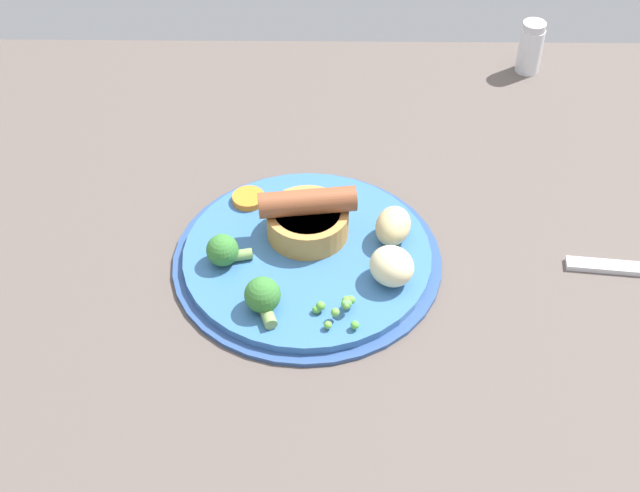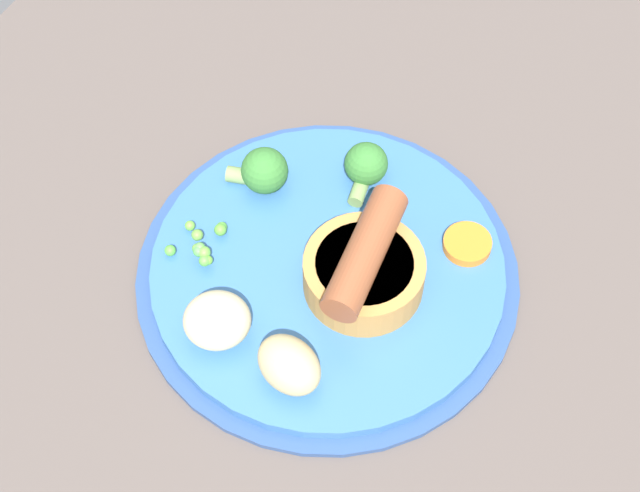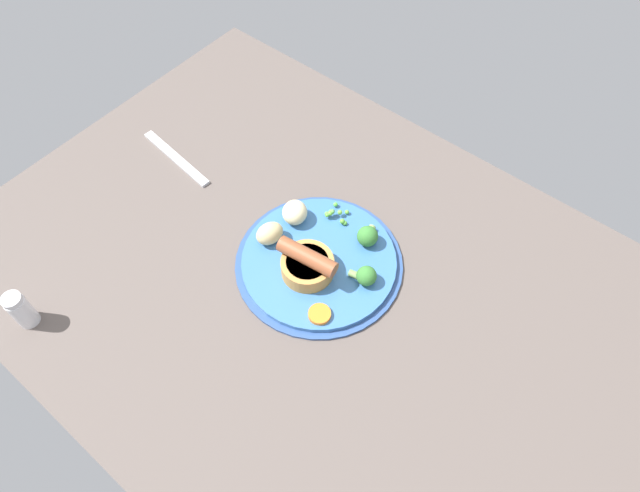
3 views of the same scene
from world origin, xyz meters
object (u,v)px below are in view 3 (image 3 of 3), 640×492
object	(u,v)px
dinner_plate	(320,263)
pea_pile	(336,214)
potato_chunk_1	(270,233)
carrot_slice_0	(320,314)
potato_chunk_0	(295,212)
sausage_pudding	(306,265)
fork	(176,158)
broccoli_floret_near	(368,236)
broccoli_floret_far	(366,276)
salt_shaker	(21,310)

from	to	relation	value
dinner_plate	pea_pile	size ratio (longest dim) A/B	6.23
dinner_plate	potato_chunk_1	world-z (taller)	potato_chunk_1
dinner_plate	carrot_slice_0	distance (cm)	10.01
carrot_slice_0	potato_chunk_0	bearing A→B (deg)	141.88
sausage_pudding	potato_chunk_1	xyz separation A→B (cm)	(-8.72, 1.16, -0.37)
pea_pile	potato_chunk_0	world-z (taller)	potato_chunk_0
pea_pile	potato_chunk_0	xyz separation A→B (cm)	(-5.07, -4.65, 0.94)
potato_chunk_0	potato_chunk_1	world-z (taller)	potato_chunk_0
potato_chunk_1	fork	distance (cm)	26.96
dinner_plate	broccoli_floret_near	xyz separation A→B (cm)	(3.68, 7.71, 2.51)
pea_pile	potato_chunk_1	distance (cm)	11.86
potato_chunk_0	fork	xyz separation A→B (cm)	(-27.02, -2.61, -2.95)
broccoli_floret_far	salt_shaker	distance (cm)	52.07
pea_pile	fork	xyz separation A→B (cm)	(-32.09, -7.26, -2.01)
broccoli_floret_near	fork	bearing A→B (deg)	-98.94
dinner_plate	potato_chunk_0	size ratio (longest dim) A/B	5.99
broccoli_floret_far	fork	bearing A→B (deg)	167.56
dinner_plate	salt_shaker	world-z (taller)	salt_shaker
potato_chunk_1	broccoli_floret_near	bearing A→B (deg)	37.62
pea_pile	fork	distance (cm)	32.96
broccoli_floret_near	potato_chunk_0	distance (cm)	12.87
dinner_plate	sausage_pudding	world-z (taller)	sausage_pudding
broccoli_floret_far	potato_chunk_1	bearing A→B (deg)	178.92
potato_chunk_1	carrot_slice_0	xyz separation A→B (cm)	(15.16, -5.74, -1.41)
potato_chunk_0	salt_shaker	xyz separation A→B (cm)	(-19.72, -39.73, 0.18)
broccoli_floret_near	potato_chunk_0	bearing A→B (deg)	-90.60
carrot_slice_0	fork	size ratio (longest dim) A/B	0.19
sausage_pudding	broccoli_floret_near	bearing A→B (deg)	62.57
broccoli_floret_near	broccoli_floret_far	distance (cm)	7.56
pea_pile	dinner_plate	bearing A→B (deg)	-67.38
broccoli_floret_near	fork	distance (cm)	39.91
dinner_plate	broccoli_floret_near	distance (cm)	8.90
sausage_pudding	broccoli_floret_far	distance (cm)	9.44
potato_chunk_1	potato_chunk_0	bearing A→B (deg)	85.94
salt_shaker	potato_chunk_1	bearing A→B (deg)	60.34
broccoli_floret_far	dinner_plate	bearing A→B (deg)	177.60
broccoli_floret_near	carrot_slice_0	distance (cm)	15.75
carrot_slice_0	pea_pile	bearing A→B (deg)	120.82
broccoli_floret_near	broccoli_floret_far	size ratio (longest dim) A/B	1.03
broccoli_floret_near	salt_shaker	size ratio (longest dim) A/B	0.68
broccoli_floret_far	carrot_slice_0	size ratio (longest dim) A/B	1.32
dinner_plate	carrot_slice_0	xyz separation A→B (cm)	(6.17, -7.79, 1.21)
sausage_pudding	pea_pile	distance (cm)	12.15
broccoli_floret_near	dinner_plate	bearing A→B (deg)	-43.89
carrot_slice_0	fork	world-z (taller)	carrot_slice_0
broccoli_floret_far	fork	world-z (taller)	broccoli_floret_far
fork	salt_shaker	size ratio (longest dim) A/B	2.59
sausage_pudding	potato_chunk_1	distance (cm)	8.81
pea_pile	broccoli_floret_far	size ratio (longest dim) A/B	0.96
carrot_slice_0	salt_shaker	world-z (taller)	salt_shaker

